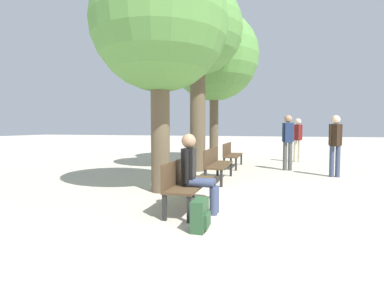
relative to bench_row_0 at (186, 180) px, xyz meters
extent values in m
plane|color=beige|center=(1.65, -0.02, -0.49)|extent=(80.00, 80.00, 0.00)
cube|color=#4C3823|center=(0.09, 0.00, -0.07)|extent=(0.47, 1.65, 0.04)
cube|color=#4C3823|center=(-0.13, 0.00, 0.15)|extent=(0.04, 1.65, 0.40)
cube|color=black|center=(0.28, -0.78, -0.29)|extent=(0.06, 0.06, 0.39)
cube|color=black|center=(0.28, 0.78, -0.29)|extent=(0.06, 0.06, 0.39)
cube|color=black|center=(-0.10, -0.78, -0.29)|extent=(0.06, 0.06, 0.39)
cube|color=black|center=(-0.10, 0.78, -0.29)|extent=(0.06, 0.06, 0.39)
cube|color=#4C3823|center=(0.09, 2.70, -0.07)|extent=(0.47, 1.65, 0.04)
cube|color=#4C3823|center=(-0.13, 2.70, 0.15)|extent=(0.04, 1.65, 0.40)
cube|color=black|center=(0.28, 1.92, -0.29)|extent=(0.06, 0.06, 0.39)
cube|color=black|center=(0.28, 3.48, -0.29)|extent=(0.06, 0.06, 0.39)
cube|color=black|center=(-0.10, 1.92, -0.29)|extent=(0.06, 0.06, 0.39)
cube|color=black|center=(-0.10, 3.48, -0.29)|extent=(0.06, 0.06, 0.39)
cube|color=#4C3823|center=(0.09, 5.39, -0.07)|extent=(0.47, 1.65, 0.04)
cube|color=#4C3823|center=(-0.13, 5.39, 0.15)|extent=(0.04, 1.65, 0.40)
cube|color=black|center=(0.28, 4.61, -0.29)|extent=(0.06, 0.06, 0.39)
cube|color=black|center=(0.28, 6.17, -0.29)|extent=(0.06, 0.06, 0.39)
cube|color=black|center=(-0.10, 4.61, -0.29)|extent=(0.06, 0.06, 0.39)
cube|color=black|center=(-0.10, 6.17, -0.29)|extent=(0.06, 0.06, 0.39)
cylinder|color=brown|center=(-0.89, 1.07, 0.91)|extent=(0.40, 0.40, 2.78)
sphere|color=#568E42|center=(-0.89, 1.07, 3.09)|extent=(2.88, 2.88, 2.88)
cylinder|color=brown|center=(-0.89, 4.26, 1.33)|extent=(0.49, 0.49, 3.64)
sphere|color=#568E42|center=(-0.89, 4.26, 3.92)|extent=(2.79, 2.79, 2.79)
cylinder|color=brown|center=(-0.89, 6.86, 1.12)|extent=(0.35, 0.35, 3.21)
sphere|color=#568E42|center=(-0.89, 6.86, 3.68)|extent=(3.48, 3.48, 3.48)
cylinder|color=#384260|center=(0.33, -0.31, 0.01)|extent=(0.43, 0.13, 0.13)
cylinder|color=#384260|center=(0.54, -0.31, -0.27)|extent=(0.13, 0.13, 0.43)
cylinder|color=#384260|center=(0.33, -0.15, 0.01)|extent=(0.43, 0.13, 0.13)
cylinder|color=#384260|center=(0.54, -0.15, -0.27)|extent=(0.13, 0.13, 0.43)
cube|color=black|center=(0.11, -0.23, 0.25)|extent=(0.20, 0.23, 0.61)
cylinder|color=black|center=(0.11, -0.36, 0.28)|extent=(0.09, 0.09, 0.55)
cylinder|color=black|center=(0.11, -0.10, 0.28)|extent=(0.09, 0.09, 0.55)
sphere|color=#A37A5B|center=(0.11, -0.23, 0.68)|extent=(0.23, 0.23, 0.23)
cube|color=#284C2D|center=(0.50, -1.05, -0.28)|extent=(0.18, 0.37, 0.42)
cube|color=#284C2D|center=(0.61, -1.05, -0.34)|extent=(0.04, 0.26, 0.18)
cylinder|color=beige|center=(2.25, 7.54, -0.05)|extent=(0.13, 0.13, 0.87)
cylinder|color=beige|center=(2.40, 7.54, -0.05)|extent=(0.13, 0.13, 0.87)
cube|color=maroon|center=(2.33, 7.54, 0.69)|extent=(0.31, 0.30, 0.62)
cylinder|color=maroon|center=(2.20, 7.54, 0.71)|extent=(0.09, 0.09, 0.58)
cylinder|color=maroon|center=(2.46, 7.54, 0.71)|extent=(0.09, 0.09, 0.58)
sphere|color=beige|center=(2.33, 7.54, 1.12)|extent=(0.24, 0.24, 0.24)
cylinder|color=#4C4C4C|center=(1.79, 5.11, -0.04)|extent=(0.13, 0.13, 0.89)
cylinder|color=#4C4C4C|center=(1.94, 5.11, -0.04)|extent=(0.13, 0.13, 0.89)
cube|color=navy|center=(1.86, 5.11, 0.72)|extent=(0.29, 0.26, 0.63)
cylinder|color=navy|center=(1.73, 5.11, 0.74)|extent=(0.09, 0.09, 0.60)
cylinder|color=navy|center=(2.00, 5.11, 0.74)|extent=(0.09, 0.09, 0.60)
sphere|color=#A37A5B|center=(1.86, 5.11, 1.16)|extent=(0.24, 0.24, 0.24)
cylinder|color=#384260|center=(3.00, 4.13, -0.05)|extent=(0.13, 0.13, 0.86)
cylinder|color=#384260|center=(3.15, 4.13, -0.05)|extent=(0.13, 0.13, 0.86)
cube|color=black|center=(3.08, 4.13, 0.68)|extent=(0.30, 0.31, 0.61)
cylinder|color=black|center=(2.95, 4.13, 0.70)|extent=(0.09, 0.09, 0.58)
cylinder|color=black|center=(3.21, 4.13, 0.70)|extent=(0.09, 0.09, 0.58)
sphere|color=beige|center=(3.08, 4.13, 1.11)|extent=(0.23, 0.23, 0.23)
camera|label=1|loc=(1.46, -4.89, 0.91)|focal=28.00mm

